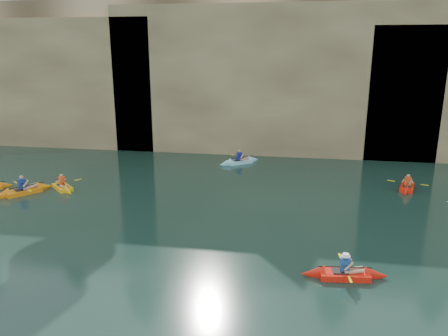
# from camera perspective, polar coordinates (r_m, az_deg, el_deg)

# --- Properties ---
(ground) EXTENTS (160.00, 160.00, 0.00)m
(ground) POSITION_cam_1_polar(r_m,az_deg,el_deg) (14.06, -9.62, -19.57)
(ground) COLOR black
(ground) RESTS_ON ground
(cliff) EXTENTS (70.00, 16.00, 12.00)m
(cliff) POSITION_cam_1_polar(r_m,az_deg,el_deg) (41.04, 3.91, 12.72)
(cliff) COLOR tan
(cliff) RESTS_ON ground
(cliff_slab_west) EXTENTS (26.00, 2.40, 10.56)m
(cliff_slab_west) POSITION_cam_1_polar(r_m,az_deg,el_deg) (41.24, -26.66, 10.14)
(cliff_slab_west) COLOR tan
(cliff_slab_west) RESTS_ON ground
(cliff_slab_center) EXTENTS (24.00, 2.40, 11.40)m
(cliff_slab_center) POSITION_cam_1_polar(r_m,az_deg,el_deg) (33.54, 6.08, 11.51)
(cliff_slab_center) COLOR tan
(cliff_slab_center) RESTS_ON ground
(sea_cave_west) EXTENTS (4.50, 1.00, 4.00)m
(sea_cave_west) POSITION_cam_1_polar(r_m,az_deg,el_deg) (39.93, -24.29, 5.52)
(sea_cave_west) COLOR black
(sea_cave_west) RESTS_ON ground
(sea_cave_center) EXTENTS (3.50, 1.00, 3.20)m
(sea_cave_center) POSITION_cam_1_polar(r_m,az_deg,el_deg) (34.33, -4.26, 4.74)
(sea_cave_center) COLOR black
(sea_cave_center) RESTS_ON ground
(sea_cave_east) EXTENTS (5.00, 1.00, 4.50)m
(sea_cave_east) POSITION_cam_1_polar(r_m,az_deg,el_deg) (33.78, 19.55, 4.83)
(sea_cave_east) COLOR black
(sea_cave_east) RESTS_ON ground
(main_kayaker) EXTENTS (3.18, 2.14, 1.16)m
(main_kayaker) POSITION_cam_1_polar(r_m,az_deg,el_deg) (16.74, 15.43, -13.15)
(main_kayaker) COLOR red
(main_kayaker) RESTS_ON ground
(kayaker_red_far) EXTENTS (2.16, 3.13, 1.12)m
(kayaker_red_far) POSITION_cam_1_polar(r_m,az_deg,el_deg) (27.63, 22.80, -2.29)
(kayaker_red_far) COLOR red
(kayaker_red_far) RESTS_ON ground
(kayaker_yellow) EXTENTS (2.56, 2.40, 1.15)m
(kayaker_yellow) POSITION_cam_1_polar(r_m,az_deg,el_deg) (27.16, -20.35, -2.32)
(kayaker_yellow) COLOR yellow
(kayaker_yellow) RESTS_ON ground
(kayaker_ltblue_mid) EXTENTS (2.99, 2.62, 1.24)m
(kayaker_ltblue_mid) POSITION_cam_1_polar(r_m,az_deg,el_deg) (31.06, 2.01, 0.87)
(kayaker_ltblue_mid) COLOR #98E7FF
(kayaker_ltblue_mid) RESTS_ON ground
(kayaker_extra_west) EXTENTS (2.66, 3.19, 1.34)m
(kayaker_extra_west) POSITION_cam_1_polar(r_m,az_deg,el_deg) (27.17, -24.76, -2.74)
(kayaker_extra_west) COLOR orange
(kayaker_extra_west) RESTS_ON ground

